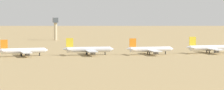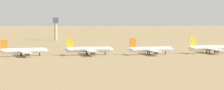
% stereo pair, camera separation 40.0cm
% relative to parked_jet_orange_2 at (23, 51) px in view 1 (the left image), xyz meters
% --- Properties ---
extents(ground, '(4000.00, 4000.00, 0.00)m').
position_rel_parked_jet_orange_2_xyz_m(ground, '(61.94, 2.64, -3.46)').
color(ground, tan).
extents(ridge_west, '(365.26, 282.97, 123.90)m').
position_rel_parked_jet_orange_2_xyz_m(ridge_west, '(35.15, 1165.53, 58.50)').
color(ridge_west, gray).
rests_on(ridge_west, ground).
extents(ridge_center, '(409.50, 307.15, 125.37)m').
position_rel_parked_jet_orange_2_xyz_m(ridge_center, '(544.14, 934.77, 59.23)').
color(ridge_center, gray).
rests_on(ridge_center, ground).
extents(parked_jet_orange_2, '(31.92, 27.06, 10.54)m').
position_rel_parked_jet_orange_2_xyz_m(parked_jet_orange_2, '(0.00, 0.00, 0.00)').
color(parked_jet_orange_2, white).
rests_on(parked_jet_orange_2, ground).
extents(parked_jet_yellow_3, '(33.23, 27.77, 11.01)m').
position_rel_parked_jet_orange_2_xyz_m(parked_jet_yellow_3, '(40.99, 0.22, 0.15)').
color(parked_jet_yellow_3, silver).
rests_on(parked_jet_yellow_3, ground).
extents(parked_jet_orange_4, '(32.17, 26.96, 10.64)m').
position_rel_parked_jet_orange_2_xyz_m(parked_jet_orange_4, '(80.42, -4.02, 0.03)').
color(parked_jet_orange_4, white).
rests_on(parked_jet_orange_4, ground).
extents(parked_jet_yellow_5, '(33.72, 28.23, 11.16)m').
position_rel_parked_jet_orange_2_xyz_m(parked_jet_yellow_5, '(122.29, -1.14, 0.20)').
color(parked_jet_yellow_5, white).
rests_on(parked_jet_yellow_5, ground).
extents(control_tower, '(5.20, 5.20, 22.15)m').
position_rel_parked_jet_orange_2_xyz_m(control_tower, '(33.97, 174.01, 9.91)').
color(control_tower, '#C6B793').
rests_on(control_tower, ground).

